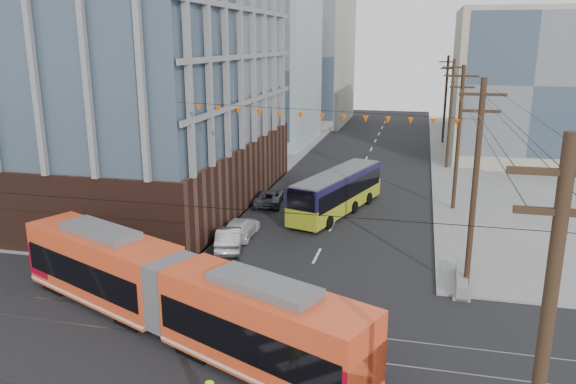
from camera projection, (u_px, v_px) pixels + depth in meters
name	position (u px, v px, depth m)	size (l,w,h in m)	color
office_building	(64.00, 19.00, 43.84)	(30.00, 25.00, 28.60)	#381E16
bg_bldg_nw_near	(241.00, 71.00, 71.34)	(18.00, 16.00, 18.00)	#8C99A5
bg_bldg_ne_near	(521.00, 86.00, 60.46)	(14.00, 14.00, 16.00)	gray
bg_bldg_nw_far	(298.00, 59.00, 89.19)	(16.00, 18.00, 20.00)	gray
bg_bldg_ne_far	(513.00, 83.00, 79.06)	(16.00, 16.00, 14.00)	#8C99A5
utility_pole_far	(445.00, 100.00, 70.30)	(0.30, 0.30, 11.00)	black
streetcar	(174.00, 294.00, 24.74)	(19.54, 2.75, 3.77)	#E0461F
city_bus	(337.00, 192.00, 42.50)	(2.47, 11.42, 3.24)	#130F33
parked_car_silver	(229.00, 238.00, 35.24)	(1.52, 4.36, 1.44)	#B6B6B6
parked_car_white	(240.00, 228.00, 37.31)	(1.82, 4.47, 1.30)	silver
parked_car_grey	(269.00, 197.00, 44.73)	(2.05, 4.45, 1.24)	#41444C
jersey_barrier	(462.00, 280.00, 29.84)	(0.86, 3.84, 0.77)	slate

